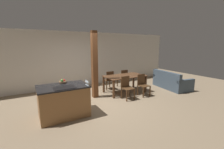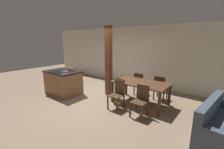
% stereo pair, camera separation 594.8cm
% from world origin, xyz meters
% --- Properties ---
extents(ground_plane, '(16.00, 16.00, 0.00)m').
position_xyz_m(ground_plane, '(0.00, 0.00, 0.00)').
color(ground_plane, '#847056').
extents(wall_back, '(11.20, 0.08, 2.70)m').
position_xyz_m(wall_back, '(0.00, 2.59, 1.35)').
color(wall_back, silver).
rests_on(wall_back, ground_plane).
extents(kitchen_island, '(1.38, 0.93, 0.93)m').
position_xyz_m(kitchen_island, '(-1.37, -0.41, 0.46)').
color(kitchen_island, olive).
rests_on(kitchen_island, ground_plane).
extents(fruit_bowl, '(0.22, 0.22, 0.12)m').
position_xyz_m(fruit_bowl, '(-1.30, -0.08, 0.97)').
color(fruit_bowl, '#99704C').
rests_on(fruit_bowl, kitchen_island).
extents(wine_glass_near, '(0.06, 0.06, 0.16)m').
position_xyz_m(wine_glass_near, '(-0.75, -0.80, 1.04)').
color(wine_glass_near, silver).
rests_on(wine_glass_near, kitchen_island).
extents(wine_glass_middle, '(0.06, 0.06, 0.16)m').
position_xyz_m(wine_glass_middle, '(-0.75, -0.72, 1.04)').
color(wine_glass_middle, silver).
rests_on(wine_glass_middle, kitchen_island).
extents(wine_glass_far, '(0.06, 0.06, 0.16)m').
position_xyz_m(wine_glass_far, '(-0.75, -0.64, 1.04)').
color(wine_glass_far, silver).
rests_on(wine_glass_far, kitchen_island).
extents(dining_table, '(1.78, 1.00, 0.75)m').
position_xyz_m(dining_table, '(1.47, 0.59, 0.65)').
color(dining_table, '#51331E').
rests_on(dining_table, ground_plane).
extents(dining_chair_near_left, '(0.40, 0.40, 0.87)m').
position_xyz_m(dining_chair_near_left, '(1.07, -0.14, 0.46)').
color(dining_chair_near_left, '#472D19').
rests_on(dining_chair_near_left, ground_plane).
extents(dining_chair_near_right, '(0.40, 0.40, 0.87)m').
position_xyz_m(dining_chair_near_right, '(1.87, -0.14, 0.46)').
color(dining_chair_near_right, '#472D19').
rests_on(dining_chair_near_right, ground_plane).
extents(dining_chair_far_left, '(0.40, 0.40, 0.87)m').
position_xyz_m(dining_chair_far_left, '(1.07, 1.32, 0.46)').
color(dining_chair_far_left, '#472D19').
rests_on(dining_chair_far_left, ground_plane).
extents(dining_chair_far_right, '(0.40, 0.40, 0.87)m').
position_xyz_m(dining_chair_far_right, '(1.87, 1.32, 0.46)').
color(dining_chair_far_right, '#472D19').
rests_on(dining_chair_far_right, ground_plane).
extents(couch, '(1.15, 1.85, 0.83)m').
position_xyz_m(couch, '(3.81, 0.00, 0.28)').
color(couch, '#3D4C5B').
rests_on(couch, ground_plane).
extents(timber_post, '(0.21, 0.21, 2.59)m').
position_xyz_m(timber_post, '(0.08, 0.65, 1.30)').
color(timber_post, brown).
rests_on(timber_post, ground_plane).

